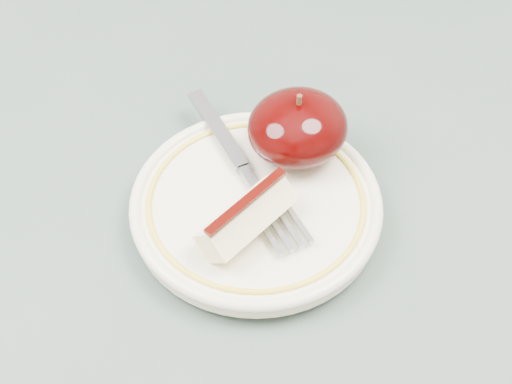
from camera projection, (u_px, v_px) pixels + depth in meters
table at (190, 334)px, 0.56m from camera, size 0.90×0.90×0.75m
plate at (256, 204)px, 0.52m from camera, size 0.18×0.18×0.02m
apple_half at (298, 127)px, 0.53m from camera, size 0.08×0.07×0.06m
apple_wedge at (247, 217)px, 0.48m from camera, size 0.08×0.04×0.04m
fork at (244, 168)px, 0.53m from camera, size 0.05×0.17×0.00m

